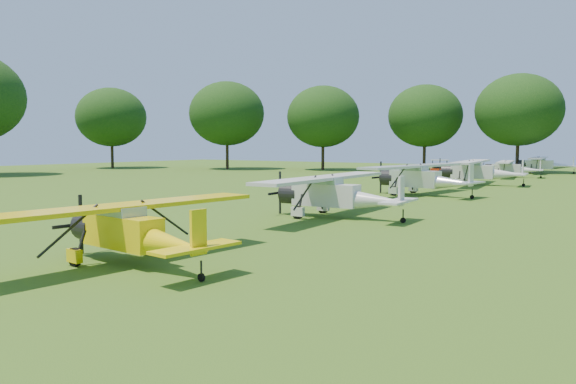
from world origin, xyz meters
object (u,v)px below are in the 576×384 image
at_px(aircraft_3, 335,192).
at_px(golf_cart, 439,170).
at_px(aircraft_4, 422,176).
at_px(aircraft_7, 544,163).
at_px(aircraft_5, 479,170).
at_px(aircraft_2, 132,228).
at_px(aircraft_6, 511,167).

xyz_separation_m(aircraft_3, golf_cart, (-9.42, 41.75, -0.71)).
bearing_deg(golf_cart, aircraft_3, -99.30).
relative_size(aircraft_3, aircraft_4, 0.94).
bearing_deg(aircraft_7, aircraft_4, -97.77).
height_order(aircraft_3, golf_cart, aircraft_3).
height_order(aircraft_4, aircraft_5, aircraft_5).
relative_size(aircraft_2, aircraft_3, 0.89).
distance_m(aircraft_2, aircraft_5, 40.20).
height_order(aircraft_4, aircraft_6, aircraft_4).
bearing_deg(aircraft_3, aircraft_5, 87.93).
xyz_separation_m(aircraft_5, golf_cart, (-8.87, 14.77, -0.79)).
height_order(aircraft_2, aircraft_7, aircraft_7).
relative_size(aircraft_6, golf_cart, 4.10).
distance_m(aircraft_2, aircraft_7, 66.16).
distance_m(aircraft_6, aircraft_7, 12.00).
bearing_deg(aircraft_4, aircraft_2, -79.89).
distance_m(aircraft_3, aircraft_7, 52.95).
xyz_separation_m(aircraft_2, aircraft_6, (-1.44, 54.22, -0.02)).
relative_size(aircraft_2, aircraft_7, 0.91).
height_order(aircraft_5, aircraft_6, aircraft_5).
xyz_separation_m(aircraft_3, aircraft_7, (0.27, 52.95, -0.03)).
distance_m(aircraft_3, aircraft_4, 14.23).
distance_m(aircraft_4, aircraft_5, 12.80).
bearing_deg(aircraft_4, golf_cart, 114.33).
relative_size(aircraft_3, aircraft_5, 0.94).
bearing_deg(aircraft_7, aircraft_2, -95.84).
xyz_separation_m(aircraft_4, aircraft_5, (0.40, 12.79, 0.00)).
xyz_separation_m(aircraft_6, golf_cart, (-8.40, 0.73, -0.54)).
relative_size(aircraft_4, golf_cart, 4.98).
height_order(aircraft_7, golf_cart, aircraft_7).
height_order(aircraft_2, aircraft_5, aircraft_5).
bearing_deg(aircraft_2, golf_cart, 105.47).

